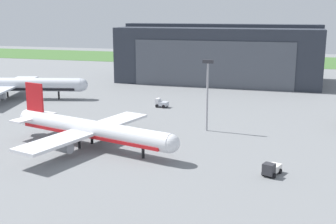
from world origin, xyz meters
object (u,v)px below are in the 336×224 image
object	(u,v)px
airliner_far_left	(9,85)
apron_light_mast	(207,89)
airliner_near_left	(90,130)
fuel_bowser	(271,169)
maintenance_hangar	(220,54)
baggage_tug	(161,103)

from	to	relation	value
airliner_far_left	apron_light_mast	size ratio (longest dim) A/B	2.92
airliner_near_left	fuel_bowser	bearing A→B (deg)	-9.07
airliner_near_left	apron_light_mast	size ratio (longest dim) A/B	2.41
maintenance_hangar	airliner_far_left	bearing A→B (deg)	-136.38
maintenance_hangar	apron_light_mast	xyz separation A→B (m)	(9.44, -73.29, -0.80)
maintenance_hangar	airliner_far_left	world-z (taller)	maintenance_hangar
fuel_bowser	apron_light_mast	distance (m)	30.13
maintenance_hangar	fuel_bowser	size ratio (longest dim) A/B	16.33
baggage_tug	fuel_bowser	distance (m)	55.78
airliner_far_left	apron_light_mast	xyz separation A→B (m)	(65.76, -19.62, 5.30)
airliner_near_left	fuel_bowser	world-z (taller)	airliner_near_left
apron_light_mast	airliner_far_left	bearing A→B (deg)	163.39
maintenance_hangar	airliner_far_left	size ratio (longest dim) A/B	1.58
airliner_near_left	apron_light_mast	world-z (taller)	apron_light_mast
baggage_tug	apron_light_mast	distance (m)	28.27
airliner_near_left	apron_light_mast	xyz separation A→B (m)	(19.78, 18.63, 6.01)
baggage_tug	apron_light_mast	size ratio (longest dim) A/B	0.23
airliner_far_left	apron_light_mast	world-z (taller)	apron_light_mast
airliner_far_left	airliner_near_left	bearing A→B (deg)	-39.75
airliner_near_left	maintenance_hangar	bearing A→B (deg)	83.58
airliner_near_left	baggage_tug	world-z (taller)	airliner_near_left
airliner_near_left	fuel_bowser	distance (m)	35.99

